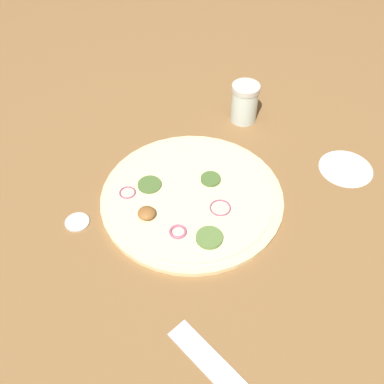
{
  "coord_description": "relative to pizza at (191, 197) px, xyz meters",
  "views": [
    {
      "loc": [
        0.6,
        -0.02,
        0.67
      ],
      "look_at": [
        0.0,
        0.0,
        0.02
      ],
      "focal_mm": 42.0,
      "sensor_mm": 36.0,
      "label": 1
    }
  ],
  "objects": [
    {
      "name": "ground_plane",
      "position": [
        -0.0,
        0.0,
        -0.01
      ],
      "size": [
        3.0,
        3.0,
        0.0
      ],
      "primitive_type": "plane",
      "color": "brown"
    },
    {
      "name": "flour_patch",
      "position": [
        -0.07,
        0.33,
        -0.01
      ],
      "size": [
        0.11,
        0.11,
        0.0
      ],
      "color": "white",
      "rests_on": "ground_plane"
    },
    {
      "name": "pizza",
      "position": [
        0.0,
        0.0,
        0.0
      ],
      "size": [
        0.36,
        0.36,
        0.03
      ],
      "color": "beige",
      "rests_on": "ground_plane"
    },
    {
      "name": "loose_cap",
      "position": [
        0.05,
        -0.22,
        -0.0
      ],
      "size": [
        0.05,
        0.05,
        0.01
      ],
      "color": "beige",
      "rests_on": "ground_plane"
    },
    {
      "name": "spice_jar",
      "position": [
        -0.25,
        0.13,
        0.04
      ],
      "size": [
        0.06,
        0.06,
        0.09
      ],
      "color": "silver",
      "rests_on": "ground_plane"
    }
  ]
}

